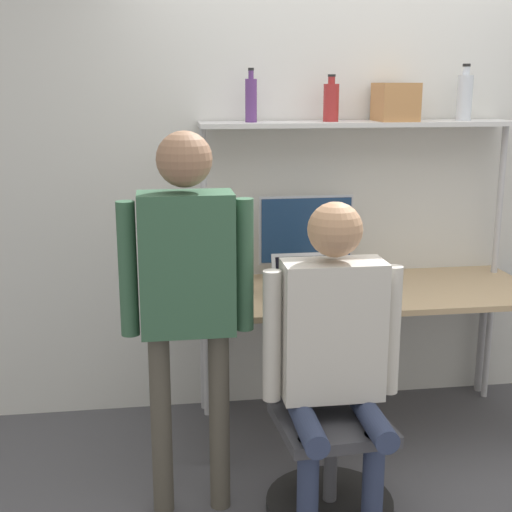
% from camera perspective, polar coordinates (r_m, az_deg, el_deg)
% --- Properties ---
extents(ground_plane, '(12.00, 12.00, 0.00)m').
position_cam_1_polar(ground_plane, '(3.78, 10.14, -15.71)').
color(ground_plane, '#4C4C51').
extents(wall_back, '(8.00, 0.06, 2.70)m').
position_cam_1_polar(wall_back, '(4.10, 7.40, 6.68)').
color(wall_back, silver).
rests_on(wall_back, ground_plane).
extents(desk, '(1.80, 0.76, 0.78)m').
position_cam_1_polar(desk, '(3.86, 8.73, -3.70)').
color(desk, tan).
rests_on(desk, ground_plane).
extents(shelf_unit, '(1.71, 0.28, 1.64)m').
position_cam_1_polar(shelf_unit, '(3.92, 8.14, 7.35)').
color(shelf_unit, silver).
rests_on(shelf_unit, ground_plane).
extents(monitor, '(0.52, 0.20, 0.47)m').
position_cam_1_polar(monitor, '(3.90, 4.01, 1.72)').
color(monitor, '#B7B7BC').
rests_on(monitor, desk).
extents(laptop, '(0.31, 0.24, 0.23)m').
position_cam_1_polar(laptop, '(3.58, 3.88, -2.61)').
color(laptop, '#BCBCC1').
rests_on(laptop, desk).
extents(cell_phone, '(0.07, 0.15, 0.01)m').
position_cam_1_polar(cell_phone, '(3.62, 7.42, -3.47)').
color(cell_phone, '#264C8C').
rests_on(cell_phone, desk).
extents(office_chair, '(0.56, 0.56, 0.90)m').
position_cam_1_polar(office_chair, '(3.26, 5.77, -15.23)').
color(office_chair, black).
rests_on(office_chair, ground_plane).
extents(person_seated, '(0.59, 0.47, 1.38)m').
position_cam_1_polar(person_seated, '(2.99, 6.27, -6.57)').
color(person_seated, '#2D3856').
rests_on(person_seated, ground_plane).
extents(person_standing, '(0.55, 0.22, 1.66)m').
position_cam_1_polar(person_standing, '(2.94, -5.54, -1.79)').
color(person_standing, '#4C473D').
rests_on(person_standing, ground_plane).
extents(bottle_purple, '(0.06, 0.06, 0.28)m').
position_cam_1_polar(bottle_purple, '(3.78, -0.40, 12.43)').
color(bottle_purple, '#593372').
rests_on(bottle_purple, shelf_unit).
extents(bottle_red, '(0.08, 0.08, 0.24)m').
position_cam_1_polar(bottle_red, '(3.86, 6.03, 12.18)').
color(bottle_red, maroon).
rests_on(bottle_red, shelf_unit).
extents(bottle_clear, '(0.08, 0.08, 0.30)m').
position_cam_1_polar(bottle_clear, '(4.10, 16.34, 12.14)').
color(bottle_clear, silver).
rests_on(bottle_clear, shelf_unit).
extents(storage_box, '(0.20, 0.24, 0.20)m').
position_cam_1_polar(storage_box, '(3.96, 11.09, 12.00)').
color(storage_box, '#B27A47').
rests_on(storage_box, shelf_unit).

